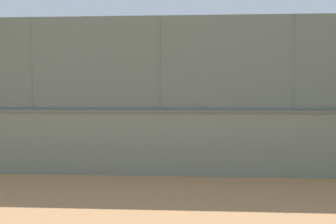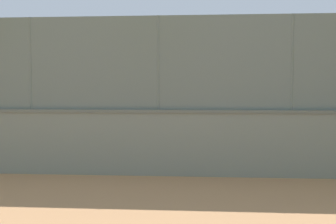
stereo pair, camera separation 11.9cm
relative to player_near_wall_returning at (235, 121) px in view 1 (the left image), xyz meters
The scene contains 7 objects.
ground_plane 7.87m from the player_near_wall_returning, 46.44° to the right, with size 260.00×260.00×0.00m, color tan.
perimeter_wall 8.15m from the player_near_wall_returning, 47.05° to the left, with size 27.09×1.26×1.67m.
fence_panel_on_wall 8.36m from the player_near_wall_returning, 47.05° to the left, with size 26.61×0.92×2.37m.
player_near_wall_returning is the anchor object (origin of this frame).
player_crossing_court 2.12m from the player_near_wall_returning, ahead, with size 0.69×1.23×1.49m.
sports_ball 1.75m from the player_near_wall_returning, 56.44° to the left, with size 0.09×0.09×0.09m, color white.
spare_ball_by_wall 4.71m from the player_near_wall_returning, 113.87° to the left, with size 0.19×0.19×0.19m, color white.
Camera 1 is at (-4.45, 22.17, 2.19)m, focal length 45.27 mm.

